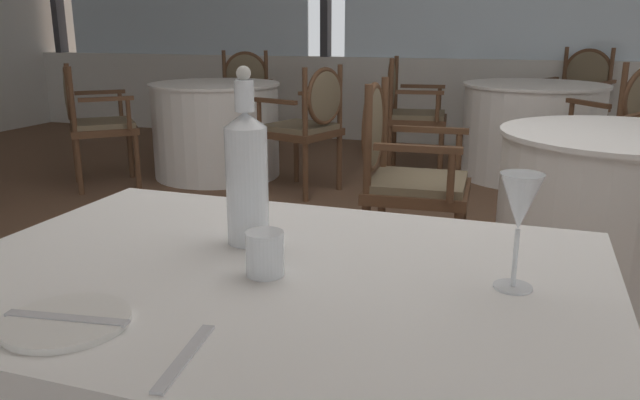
# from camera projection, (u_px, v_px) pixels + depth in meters

# --- Properties ---
(ground_plane) EXTENTS (13.92, 13.92, 0.00)m
(ground_plane) POSITION_uv_depth(u_px,v_px,m) (409.00, 318.00, 2.55)
(ground_plane) COLOR brown
(window_wall_far) EXTENTS (10.71, 0.14, 2.79)m
(window_wall_far) POSITION_uv_depth(u_px,v_px,m) (494.00, 31.00, 5.90)
(window_wall_far) COLOR silver
(window_wall_far) RESTS_ON ground_plane
(side_plate) EXTENTS (0.18, 0.18, 0.01)m
(side_plate) POSITION_uv_depth(u_px,v_px,m) (67.00, 321.00, 0.91)
(side_plate) COLOR white
(side_plate) RESTS_ON foreground_table
(butter_knife) EXTENTS (0.19, 0.05, 0.00)m
(butter_knife) POSITION_uv_depth(u_px,v_px,m) (66.00, 318.00, 0.91)
(butter_knife) COLOR silver
(butter_knife) RESTS_ON foreground_table
(dinner_fork) EXTENTS (0.04, 0.18, 0.00)m
(dinner_fork) POSITION_uv_depth(u_px,v_px,m) (186.00, 357.00, 0.81)
(dinner_fork) COLOR silver
(dinner_fork) RESTS_ON foreground_table
(water_bottle) EXTENTS (0.08, 0.08, 0.35)m
(water_bottle) POSITION_uv_depth(u_px,v_px,m) (247.00, 174.00, 1.22)
(water_bottle) COLOR white
(water_bottle) RESTS_ON foreground_table
(wine_glass) EXTENTS (0.07, 0.07, 0.20)m
(wine_glass) POSITION_uv_depth(u_px,v_px,m) (520.00, 206.00, 1.00)
(wine_glass) COLOR white
(wine_glass) RESTS_ON foreground_table
(water_tumbler) EXTENTS (0.07, 0.07, 0.08)m
(water_tumbler) POSITION_uv_depth(u_px,v_px,m) (265.00, 253.00, 1.08)
(water_tumbler) COLOR white
(water_tumbler) RESTS_ON foreground_table
(background_table_0) EXTENTS (1.01, 1.01, 0.73)m
(background_table_0) POSITION_uv_depth(u_px,v_px,m) (216.00, 130.00, 4.91)
(background_table_0) COLOR white
(background_table_0) RESTS_ON ground_plane
(dining_chair_0_0) EXTENTS (0.66, 0.66, 0.89)m
(dining_chair_0_0) POSITION_uv_depth(u_px,v_px,m) (90.00, 116.00, 4.51)
(dining_chair_0_0) COLOR brown
(dining_chair_0_0) RESTS_ON ground_plane
(dining_chair_0_1) EXTENTS (0.58, 0.62, 0.90)m
(dining_chair_0_1) POSITION_uv_depth(u_px,v_px,m) (309.00, 119.00, 4.33)
(dining_chair_0_1) COLOR brown
(dining_chair_0_1) RESTS_ON ground_plane
(dining_chair_0_2) EXTENTS (0.60, 0.55, 0.94)m
(dining_chair_0_2) POSITION_uv_depth(u_px,v_px,m) (243.00, 95.00, 5.75)
(dining_chair_0_2) COLOR brown
(dining_chair_0_2) RESTS_ON ground_plane
(background_table_1) EXTENTS (1.09, 1.09, 0.73)m
(background_table_1) POSITION_uv_depth(u_px,v_px,m) (531.00, 131.00, 4.84)
(background_table_1) COLOR white
(background_table_1) RESTS_ON ground_plane
(dining_chair_1_0) EXTENTS (0.66, 0.65, 0.95)m
(dining_chair_1_0) POSITION_uv_depth(u_px,v_px,m) (630.00, 124.00, 3.90)
(dining_chair_1_0) COLOR brown
(dining_chair_1_0) RESTS_ON ground_plane
(dining_chair_1_1) EXTENTS (0.64, 0.60, 0.98)m
(dining_chair_1_1) POSITION_uv_depth(u_px,v_px,m) (580.00, 94.00, 5.48)
(dining_chair_1_1) COLOR brown
(dining_chair_1_1) RESTS_ON ground_plane
(dining_chair_1_2) EXTENTS (0.52, 0.58, 0.92)m
(dining_chair_1_2) POSITION_uv_depth(u_px,v_px,m) (407.00, 106.00, 4.99)
(dining_chair_1_2) COLOR brown
(dining_chair_1_2) RESTS_ON ground_plane
(background_table_2) EXTENTS (1.02, 1.02, 0.73)m
(background_table_2) POSITION_uv_depth(u_px,v_px,m) (617.00, 217.00, 2.66)
(background_table_2) COLOR white
(background_table_2) RESTS_ON ground_plane
(dining_chair_2_1) EXTENTS (0.49, 0.56, 0.92)m
(dining_chair_2_1) POSITION_uv_depth(u_px,v_px,m) (400.00, 165.00, 2.85)
(dining_chair_2_1) COLOR brown
(dining_chair_2_1) RESTS_ON ground_plane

